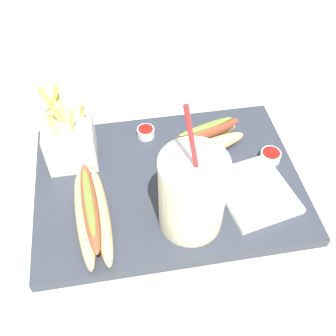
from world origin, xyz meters
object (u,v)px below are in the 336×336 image
object	(u,v)px
fries_basket	(70,140)
ketchup_cup_1	(270,156)
hot_dog_1	(204,140)
hot_dog_2	(92,214)
ketchup_cup_2	(146,132)
soda_cup	(192,194)
napkin_stack	(255,192)

from	to	relation	value
fries_basket	ketchup_cup_1	world-z (taller)	fries_basket
hot_dog_1	ketchup_cup_1	distance (m)	0.12
hot_dog_2	ketchup_cup_2	distance (m)	0.21
ketchup_cup_1	hot_dog_1	bearing A→B (deg)	-22.41
fries_basket	hot_dog_2	bearing A→B (deg)	100.75
soda_cup	fries_basket	bearing A→B (deg)	-43.36
hot_dog_1	napkin_stack	world-z (taller)	hot_dog_1
hot_dog_1	napkin_stack	bearing A→B (deg)	117.76
fries_basket	ketchup_cup_2	world-z (taller)	fries_basket
hot_dog_2	soda_cup	bearing A→B (deg)	172.24
hot_dog_1	ketchup_cup_2	size ratio (longest dim) A/B	4.90
ketchup_cup_1	napkin_stack	xyz separation A→B (m)	(0.05, 0.07, -0.01)
soda_cup	napkin_stack	world-z (taller)	soda_cup
ketchup_cup_2	napkin_stack	xyz separation A→B (m)	(-0.16, 0.17, -0.00)
napkin_stack	ketchup_cup_2	bearing A→B (deg)	-46.14
ketchup_cup_1	ketchup_cup_2	size ratio (longest dim) A/B	1.11
ketchup_cup_2	hot_dog_1	bearing A→B (deg)	152.58
fries_basket	ketchup_cup_2	size ratio (longest dim) A/B	4.87
ketchup_cup_2	napkin_stack	size ratio (longest dim) A/B	0.25
soda_cup	hot_dog_2	world-z (taller)	soda_cup
fries_basket	ketchup_cup_1	size ratio (longest dim) A/B	4.40
soda_cup	ketchup_cup_1	size ratio (longest dim) A/B	6.46
hot_dog_1	ketchup_cup_1	xyz separation A→B (m)	(-0.11, 0.05, -0.01)
soda_cup	hot_dog_1	xyz separation A→B (m)	(-0.06, -0.15, -0.05)
hot_dog_2	ketchup_cup_2	world-z (taller)	hot_dog_2
fries_basket	hot_dog_1	bearing A→B (deg)	175.29
hot_dog_2	ketchup_cup_1	distance (m)	0.33
soda_cup	napkin_stack	xyz separation A→B (m)	(-0.12, -0.03, -0.06)
fries_basket	ketchup_cup_1	distance (m)	0.35
soda_cup	napkin_stack	size ratio (longest dim) A/B	1.81
hot_dog_2	ketchup_cup_1	size ratio (longest dim) A/B	5.15
ketchup_cup_1	hot_dog_2	bearing A→B (deg)	14.63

